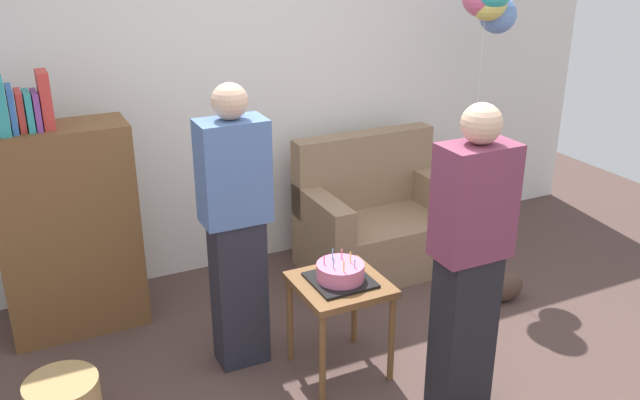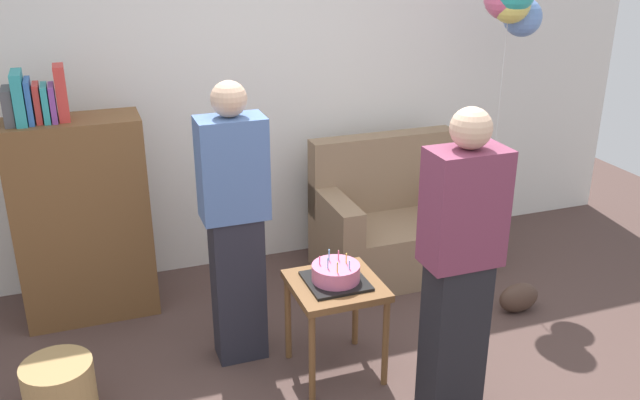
# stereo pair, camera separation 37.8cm
# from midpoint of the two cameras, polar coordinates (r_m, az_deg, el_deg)

# --- Properties ---
(wall_back) EXTENTS (6.00, 0.10, 2.70)m
(wall_back) POSITION_cam_midpoint_polar(r_m,az_deg,el_deg) (4.90, -8.68, 9.74)
(wall_back) COLOR silver
(wall_back) RESTS_ON ground_plane
(couch) EXTENTS (1.10, 0.70, 0.96)m
(couch) POSITION_cam_midpoint_polar(r_m,az_deg,el_deg) (5.01, 2.58, -1.88)
(couch) COLOR #8C7054
(couch) RESTS_ON ground_plane
(bookshelf) EXTENTS (0.80, 0.36, 1.62)m
(bookshelf) POSITION_cam_midpoint_polar(r_m,az_deg,el_deg) (4.44, -22.61, -2.11)
(bookshelf) COLOR brown
(bookshelf) RESTS_ON ground_plane
(side_table) EXTENTS (0.48, 0.48, 0.56)m
(side_table) POSITION_cam_midpoint_polar(r_m,az_deg,el_deg) (3.77, -1.21, -7.97)
(side_table) COLOR brown
(side_table) RESTS_ON ground_plane
(birthday_cake) EXTENTS (0.32, 0.32, 0.17)m
(birthday_cake) POSITION_cam_midpoint_polar(r_m,az_deg,el_deg) (3.71, -1.22, -6.17)
(birthday_cake) COLOR black
(birthday_cake) RESTS_ON side_table
(person_blowing_candles) EXTENTS (0.36, 0.22, 1.63)m
(person_blowing_candles) POSITION_cam_midpoint_polar(r_m,az_deg,el_deg) (3.76, -9.86, -2.42)
(person_blowing_candles) COLOR #23232D
(person_blowing_candles) RESTS_ON ground_plane
(person_holding_cake) EXTENTS (0.36, 0.22, 1.63)m
(person_holding_cake) POSITION_cam_midpoint_polar(r_m,az_deg,el_deg) (3.37, 9.15, -5.35)
(person_holding_cake) COLOR black
(person_holding_cake) RESTS_ON ground_plane
(handbag) EXTENTS (0.28, 0.14, 0.20)m
(handbag) POSITION_cam_midpoint_polar(r_m,az_deg,el_deg) (4.75, 12.97, -7.14)
(handbag) COLOR #473328
(handbag) RESTS_ON ground_plane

